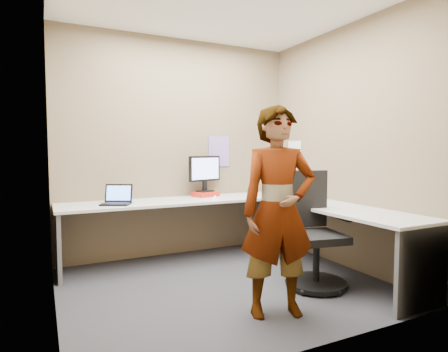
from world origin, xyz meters
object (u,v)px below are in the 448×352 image
desk (244,216)px  monitor (205,171)px  office_chair (313,240)px  person (278,211)px

desk → monitor: size_ratio=6.37×
desk → monitor: monitor is taller
office_chair → person: bearing=-139.6°
person → desk: bearing=88.6°
monitor → person: size_ratio=0.28×
desk → office_chair: (0.34, -0.75, -0.14)m
monitor → person: bearing=-111.6°
desk → person: 1.21m
office_chair → person: 0.87m
desk → monitor: bearing=101.1°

